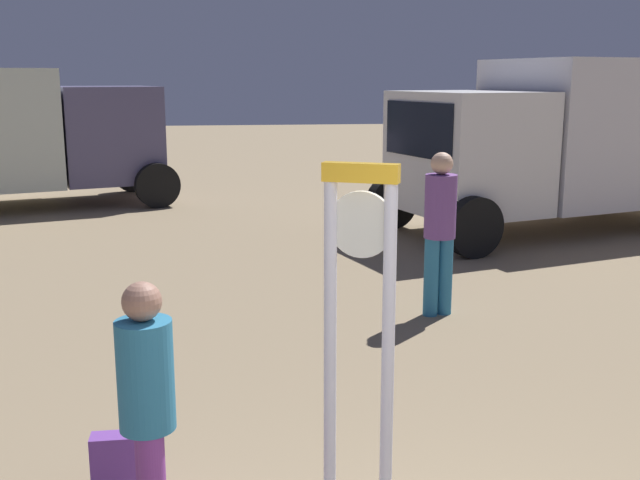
{
  "coord_description": "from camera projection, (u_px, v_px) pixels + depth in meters",
  "views": [
    {
      "loc": [
        -0.97,
        -2.22,
        2.58
      ],
      "look_at": [
        -0.09,
        4.13,
        1.2
      ],
      "focal_mm": 42.56,
      "sensor_mm": 36.0,
      "label": 1
    }
  ],
  "objects": [
    {
      "name": "standing_clock",
      "position": [
        359.0,
        321.0,
        4.1
      ],
      "size": [
        0.4,
        0.24,
        2.14
      ],
      "color": "white",
      "rests_on": "ground_plane"
    },
    {
      "name": "person_near_clock",
      "position": [
        147.0,
        408.0,
        4.0
      ],
      "size": [
        0.3,
        0.3,
        1.56
      ],
      "color": "#833A94",
      "rests_on": "ground_plane"
    },
    {
      "name": "backpack",
      "position": [
        118.0,
        467.0,
        4.69
      ],
      "size": [
        0.31,
        0.18,
        0.43
      ],
      "color": "#733F9D",
      "rests_on": "ground_plane"
    },
    {
      "name": "person_distant",
      "position": [
        440.0,
        225.0,
        8.21
      ],
      "size": [
        0.34,
        0.34,
        1.8
      ],
      "color": "teal",
      "rests_on": "ground_plane"
    },
    {
      "name": "box_truck_near",
      "position": [
        579.0,
        137.0,
        13.03
      ],
      "size": [
        6.78,
        4.2,
        2.88
      ],
      "color": "silver",
      "rests_on": "ground_plane"
    }
  ]
}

